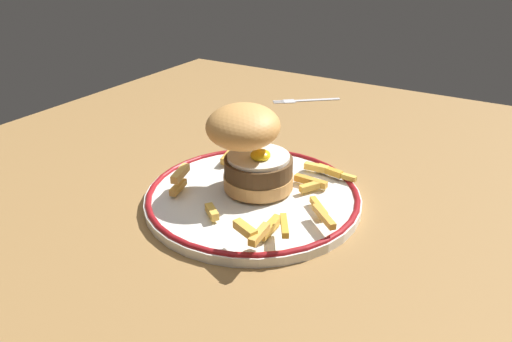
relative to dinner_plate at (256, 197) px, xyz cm
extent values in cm
cube|color=olive|center=(-2.81, 0.47, -2.84)|extent=(126.54, 109.32, 4.00)
cylinder|color=white|center=(0.00, 0.00, -0.24)|extent=(28.28, 28.28, 1.20)
torus|color=maroon|center=(0.00, 0.00, 0.36)|extent=(27.88, 27.88, 0.80)
cylinder|color=tan|center=(1.40, 0.49, 1.66)|extent=(9.24, 9.24, 1.80)
cylinder|color=#4E361F|center=(1.40, 0.49, 3.71)|extent=(9.00, 9.00, 2.28)
cylinder|color=white|center=(1.40, 0.49, 5.10)|extent=(8.13, 8.13, 0.50)
ellipsoid|color=yellow|center=(0.73, -0.21, 5.77)|extent=(2.60, 2.60, 1.40)
ellipsoid|color=#D5964E|center=(0.37, 2.12, 9.35)|extent=(12.32, 12.05, 5.92)
cube|color=gold|center=(0.07, -8.85, 1.13)|extent=(3.45, 3.56, 0.73)
cube|color=gold|center=(-7.66, -8.18, 2.57)|extent=(3.79, 2.73, 0.72)
cube|color=gold|center=(4.14, -5.88, 1.20)|extent=(3.18, 2.35, 0.87)
cube|color=#E9B74C|center=(9.69, -4.17, 1.22)|extent=(1.15, 3.55, 0.92)
cube|color=gold|center=(9.67, -6.19, 1.21)|extent=(1.64, 4.04, 0.90)
cube|color=gold|center=(-7.66, 1.55, 1.23)|extent=(2.45, 2.83, 0.93)
cube|color=gold|center=(-3.04, -10.76, 1.93)|extent=(3.64, 4.08, 0.78)
cube|color=gold|center=(-11.21, -5.38, 3.17)|extent=(2.06, 3.31, 0.96)
cube|color=#E7AD4A|center=(-4.92, 8.94, 1.19)|extent=(3.71, 1.68, 0.86)
cube|color=gold|center=(-7.02, -6.03, 1.25)|extent=(4.36, 1.16, 0.97)
cube|color=gold|center=(6.30, 8.59, 1.25)|extent=(4.21, 1.91, 0.97)
cube|color=gold|center=(9.43, -8.39, 1.12)|extent=(0.98, 3.69, 0.71)
cube|color=#E2A94E|center=(-4.69, 8.57, 3.22)|extent=(4.32, 2.15, 0.98)
cube|color=gold|center=(-10.86, -6.91, 2.86)|extent=(3.71, 1.10, 0.84)
cube|color=gold|center=(5.52, -5.24, 1.21)|extent=(1.07, 4.69, 0.89)
cube|color=silver|center=(43.21, 10.81, -0.66)|extent=(7.15, 8.34, 0.36)
cube|color=silver|center=(39.38, 15.43, -0.66)|extent=(3.23, 3.25, 0.32)
cube|color=silver|center=(37.40, 16.65, -0.66)|extent=(1.73, 2.01, 0.28)
cube|color=silver|center=(37.79, 16.97, -0.66)|extent=(1.73, 2.01, 0.28)
cube|color=silver|center=(38.17, 17.29, -0.66)|extent=(1.73, 2.01, 0.28)
cube|color=silver|center=(38.56, 17.61, -0.66)|extent=(1.73, 2.01, 0.28)
camera|label=1|loc=(-46.14, -27.68, 30.87)|focal=33.12mm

